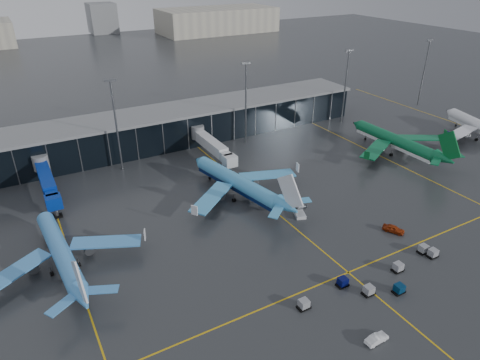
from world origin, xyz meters
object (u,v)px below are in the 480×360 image
mobile_airstair (300,213)px  service_van_white (377,339)px  airliner_klm_near (237,174)px  service_van_red (394,229)px  airliner_arkefly (58,242)px  baggage_carts (383,276)px  airliner_aer_lingus (396,133)px

mobile_airstair → service_van_white: (-11.33, -35.26, -0.10)m
airliner_klm_near → service_van_red: bearing=-66.0°
airliner_arkefly → airliner_klm_near: 43.32m
mobile_airstair → airliner_arkefly: bearing=-168.4°
baggage_carts → mobile_airstair: mobile_airstair is taller
airliner_klm_near → mobile_airstair: (7.89, -15.55, -5.22)m
service_van_red → service_van_white: size_ratio=1.13×
baggage_carts → service_van_red: (13.35, 10.01, 0.02)m
mobile_airstair → service_van_white: mobile_airstair is taller
baggage_carts → service_van_red: bearing=36.9°
baggage_carts → mobile_airstair: bearing=91.2°
airliner_aer_lingus → baggage_carts: bearing=-139.0°
airliner_klm_near → airliner_aer_lingus: (54.52, 0.26, 0.06)m
airliner_arkefly → service_van_red: airliner_arkefly is taller
service_van_red → service_van_white: 32.27m
service_van_red → baggage_carts: bearing=-170.9°
airliner_klm_near → airliner_aer_lingus: bearing=-11.1°
airliner_klm_near → service_van_red: airliner_klm_near is taller
service_van_white → mobile_airstair: bearing=-19.9°
airliner_arkefly → service_van_white: size_ratio=8.91×
service_van_red → airliner_arkefly: bearing=132.7°
baggage_carts → mobile_airstair: (-0.51, 25.11, 0.01)m
baggage_carts → service_van_white: 15.60m
airliner_arkefly → mobile_airstair: size_ratio=9.62×
mobile_airstair → service_van_red: 20.49m
baggage_carts → airliner_klm_near: bearing=101.7°
airliner_aer_lingus → service_van_white: bearing=-139.2°
airliner_klm_near → airliner_aer_lingus: size_ratio=0.99×
airliner_arkefly → baggage_carts: bearing=-36.9°
airliner_klm_near → service_van_white: 51.20m
mobile_airstair → service_van_white: size_ratio=0.93×
baggage_carts → service_van_red: 16.69m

